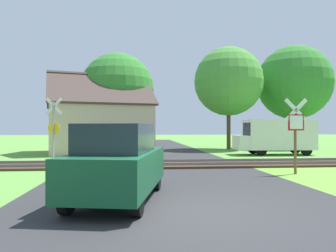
% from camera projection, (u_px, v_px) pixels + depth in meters
% --- Properties ---
extents(ground_plane, '(160.00, 160.00, 0.00)m').
position_uv_depth(ground_plane, '(187.00, 211.00, 6.63)').
color(ground_plane, '#5B933D').
extents(road_asphalt, '(7.80, 80.00, 0.01)m').
position_uv_depth(road_asphalt, '(175.00, 192.00, 8.62)').
color(road_asphalt, '#2D2D30').
rests_on(road_asphalt, ground).
extents(rail_track, '(60.00, 2.60, 0.22)m').
position_uv_depth(rail_track, '(159.00, 165.00, 14.69)').
color(rail_track, '#422D1E').
rests_on(rail_track, ground).
extents(stop_sign_near, '(0.88, 0.15, 2.79)m').
position_uv_depth(stop_sign_near, '(296.00, 129.00, 12.01)').
color(stop_sign_near, brown).
rests_on(stop_sign_near, ground).
extents(crossing_sign_far, '(0.86, 0.21, 3.26)m').
position_uv_depth(crossing_sign_far, '(53.00, 126.00, 16.71)').
color(crossing_sign_far, '#9E9EA5').
rests_on(crossing_sign_far, ground).
extents(house, '(8.24, 7.79, 5.59)m').
position_uv_depth(house, '(99.00, 126.00, 23.10)').
color(house, '#C6B293').
rests_on(house, ground).
extents(tree_center, '(5.44, 5.44, 7.31)m').
position_uv_depth(tree_center, '(118.00, 90.00, 24.47)').
color(tree_center, '#513823').
rests_on(tree_center, ground).
extents(tree_far, '(6.34, 6.34, 8.81)m').
position_uv_depth(tree_far, '(294.00, 83.00, 28.17)').
color(tree_far, '#513823').
rests_on(tree_far, ground).
extents(tree_right, '(5.51, 5.51, 8.22)m').
position_uv_depth(tree_right, '(229.00, 82.00, 26.26)').
color(tree_right, '#513823').
rests_on(tree_right, ground).
extents(mail_truck, '(4.97, 2.06, 2.24)m').
position_uv_depth(mail_truck, '(276.00, 135.00, 20.92)').
color(mail_truck, silver).
rests_on(mail_truck, ground).
extents(parked_car, '(2.39, 4.24, 1.78)m').
position_uv_depth(parked_car, '(119.00, 162.00, 7.60)').
color(parked_car, '#144C2D').
rests_on(parked_car, ground).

